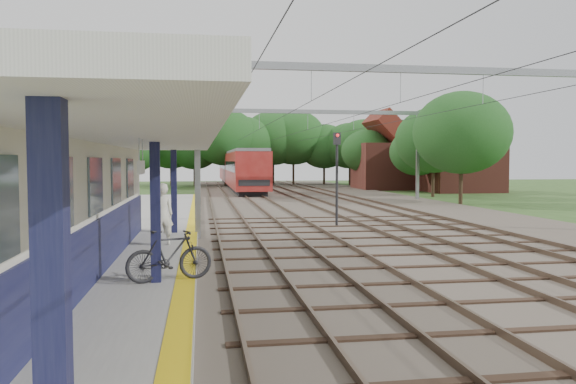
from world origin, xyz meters
TOP-DOWN VIEW (x-y plane):
  - ground at (0.00, 0.00)m, footprint 160.00×160.00m
  - ballast_bed at (4.00, 30.00)m, footprint 18.00×90.00m
  - platform at (-7.50, 14.00)m, footprint 5.00×52.00m
  - yellow_stripe at (-5.25, 14.00)m, footprint 0.45×52.00m
  - station_building at (-8.88, 7.00)m, footprint 3.41×18.00m
  - canopy at (-7.77, 6.00)m, footprint 6.40×20.00m
  - rail_tracks at (1.50, 30.00)m, footprint 11.80×88.00m
  - catenary_system at (3.39, 25.28)m, footprint 17.22×88.00m
  - tree_band at (3.84, 57.12)m, footprint 31.72×30.88m
  - house_near at (21.00, 46.00)m, footprint 7.00×6.12m
  - house_far at (16.00, 52.00)m, footprint 8.00×6.12m
  - person at (-6.15, 11.71)m, footprint 0.85×0.67m
  - bicycle at (-5.60, 6.02)m, footprint 2.08×1.11m
  - train at (-0.50, 58.61)m, footprint 3.12×38.82m
  - signal_post at (1.35, 18.22)m, footprint 0.33×0.29m

SIDE VIEW (x-z plane):
  - ground at x=0.00m, z-range 0.00..0.00m
  - ballast_bed at x=4.00m, z-range 0.00..0.10m
  - platform at x=-7.50m, z-range 0.00..0.35m
  - rail_tracks at x=1.50m, z-range 0.10..0.25m
  - yellow_stripe at x=-5.25m, z-range 0.35..0.36m
  - bicycle at x=-5.60m, z-range 0.35..1.55m
  - person at x=-6.15m, z-range 0.35..2.39m
  - station_building at x=-8.88m, z-range 0.34..3.74m
  - train at x=-0.50m, z-range 0.23..4.31m
  - signal_post at x=1.35m, z-range 0.59..5.01m
  - house_near at x=21.00m, z-range -0.96..6.93m
  - house_far at x=16.00m, z-range -1.09..7.56m
  - canopy at x=-7.77m, z-range 1.92..5.36m
  - tree_band at x=3.84m, z-range 0.51..9.33m
  - catenary_system at x=3.39m, z-range 2.01..9.01m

